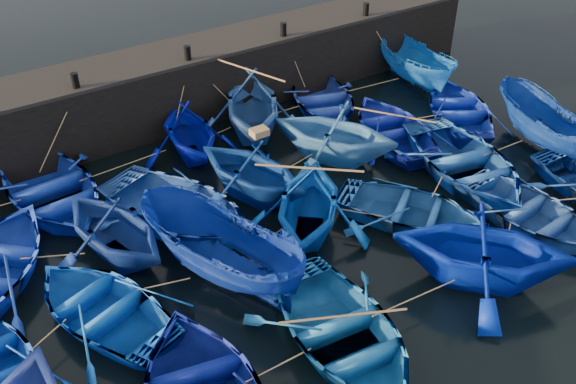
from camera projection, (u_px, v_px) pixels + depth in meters
ground at (352, 269)px, 17.54m from camera, size 120.00×120.00×0.00m
quay_wall at (181, 85)px, 23.96m from camera, size 26.00×2.50×2.50m
quay_top at (177, 53)px, 23.20m from camera, size 26.00×2.50×0.12m
bollard_1 at (75, 80)px, 20.61m from camera, size 0.24×0.24×0.50m
bollard_2 at (188, 53)px, 22.40m from camera, size 0.24×0.24×0.50m
bollard_3 at (283, 29)px, 24.19m from camera, size 0.24×0.24×0.50m
bollard_4 at (366, 9)px, 25.98m from camera, size 0.24×0.24×0.50m
boat_1 at (51, 190)px, 19.64m from camera, size 4.28×5.69×1.12m
boat_2 at (189, 131)px, 21.68m from camera, size 3.87×4.31×2.02m
boat_3 at (252, 103)px, 22.80m from camera, size 5.79×6.07×2.49m
boat_4 at (323, 100)px, 24.63m from camera, size 4.89×5.69×0.99m
boat_5 at (416, 65)px, 26.24m from camera, size 2.43×4.86×1.80m
boat_7 at (114, 227)px, 17.34m from camera, size 4.43×4.84×2.16m
boat_8 at (179, 209)px, 18.83m from camera, size 5.70×6.53×1.13m
boat_9 at (252, 169)px, 19.65m from camera, size 4.70×5.06×2.18m
boat_10 at (335, 131)px, 21.39m from camera, size 5.57×5.73×2.30m
boat_11 at (393, 128)px, 22.91m from camera, size 4.35×5.33×0.97m
boat_12 at (459, 109)px, 24.04m from camera, size 5.33×5.76×0.97m
boat_14 at (103, 307)px, 15.75m from camera, size 4.56×5.37×0.95m
boat_15 at (220, 252)px, 16.60m from camera, size 3.70×5.55×2.01m
boat_16 at (308, 202)px, 18.17m from camera, size 5.60×5.65×2.25m
boat_17 at (409, 209)px, 19.00m from camera, size 5.10×5.44×0.92m
boat_18 at (465, 163)px, 20.86m from camera, size 5.04×6.26×1.15m
boat_19 at (542, 125)px, 22.26m from camera, size 2.65×4.86×1.78m
boat_22 at (342, 333)px, 14.98m from camera, size 4.18×5.47×1.06m
boat_23 at (484, 247)px, 16.41m from camera, size 6.13×6.15×2.45m
boat_24 at (531, 213)px, 18.84m from camera, size 3.58×4.78×0.95m
wooden_crate at (259, 132)px, 19.08m from camera, size 0.51×0.39×0.22m
mooring_ropes at (255, 164)px, 20.25m from camera, size 18.61×11.77×2.10m
loose_oars at (324, 153)px, 19.21m from camera, size 9.68×11.94×1.58m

